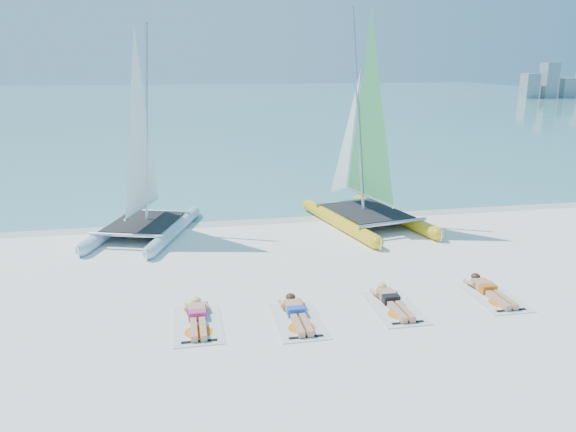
# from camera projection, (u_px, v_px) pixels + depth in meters

# --- Properties ---
(ground) EXTENTS (140.00, 140.00, 0.00)m
(ground) POSITION_uv_depth(u_px,v_px,m) (278.00, 278.00, 14.09)
(ground) COLOR white
(ground) RESTS_ON ground
(sea) EXTENTS (140.00, 115.00, 0.01)m
(sea) POSITION_uv_depth(u_px,v_px,m) (194.00, 102.00, 73.67)
(sea) COLOR #6CB3B4
(sea) RESTS_ON ground
(wet_sand_strip) EXTENTS (140.00, 1.40, 0.01)m
(wet_sand_strip) POSITION_uv_depth(u_px,v_px,m) (250.00, 219.00, 19.29)
(wet_sand_strip) COLOR silver
(wet_sand_strip) RESTS_ON ground
(distant_skyline) EXTENTS (14.00, 2.00, 5.00)m
(distant_skyline) POSITION_uv_depth(u_px,v_px,m) (565.00, 84.00, 82.11)
(distant_skyline) COLOR #8F959E
(distant_skyline) RESTS_ON ground
(catamaran_blue) EXTENTS (3.73, 5.33, 6.62)m
(catamaran_blue) POSITION_uv_depth(u_px,v_px,m) (141.00, 172.00, 17.17)
(catamaran_blue) COLOR #BCDEF7
(catamaran_blue) RESTS_ON ground
(catamaran_yellow) EXTENTS (3.54, 5.80, 7.20)m
(catamaran_yellow) POSITION_uv_depth(u_px,v_px,m) (361.00, 154.00, 18.58)
(catamaran_yellow) COLOR yellow
(catamaran_yellow) RESTS_ON ground
(towel_a) EXTENTS (1.00, 1.85, 0.02)m
(towel_a) POSITION_uv_depth(u_px,v_px,m) (198.00, 325.00, 11.57)
(towel_a) COLOR silver
(towel_a) RESTS_ON ground
(sunbather_a) EXTENTS (0.37, 1.73, 0.26)m
(sunbather_a) POSITION_uv_depth(u_px,v_px,m) (197.00, 316.00, 11.73)
(sunbather_a) COLOR tan
(sunbather_a) RESTS_ON towel_a
(towel_b) EXTENTS (1.00, 1.85, 0.02)m
(towel_b) POSITION_uv_depth(u_px,v_px,m) (298.00, 321.00, 11.75)
(towel_b) COLOR silver
(towel_b) RESTS_ON ground
(sunbather_b) EXTENTS (0.37, 1.73, 0.26)m
(sunbather_b) POSITION_uv_depth(u_px,v_px,m) (296.00, 312.00, 11.90)
(sunbather_b) COLOR tan
(sunbather_b) RESTS_ON towel_b
(towel_c) EXTENTS (1.00, 1.85, 0.02)m
(towel_c) POSITION_uv_depth(u_px,v_px,m) (395.00, 308.00, 12.35)
(towel_c) COLOR silver
(towel_c) RESTS_ON ground
(sunbather_c) EXTENTS (0.37, 1.73, 0.26)m
(sunbather_c) POSITION_uv_depth(u_px,v_px,m) (392.00, 300.00, 12.51)
(sunbather_c) COLOR tan
(sunbather_c) RESTS_ON towel_c
(towel_d) EXTENTS (1.00, 1.85, 0.02)m
(towel_d) POSITION_uv_depth(u_px,v_px,m) (493.00, 297.00, 12.93)
(towel_d) COLOR silver
(towel_d) RESTS_ON ground
(sunbather_d) EXTENTS (0.37, 1.73, 0.26)m
(sunbather_d) POSITION_uv_depth(u_px,v_px,m) (489.00, 289.00, 13.09)
(sunbather_d) COLOR tan
(sunbather_d) RESTS_ON towel_d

